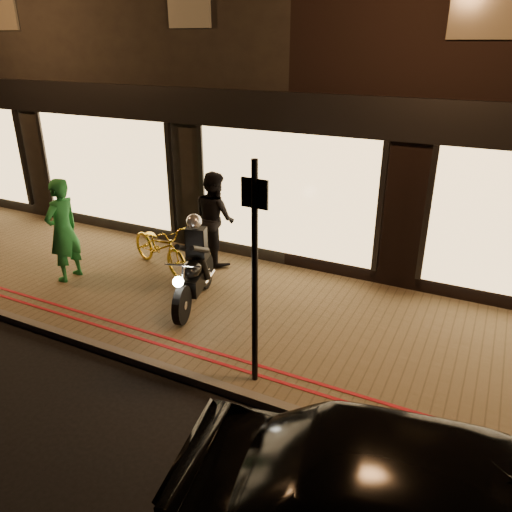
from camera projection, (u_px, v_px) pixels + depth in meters
The scene contains 10 objects.
ground at pixel (170, 377), 6.99m from camera, with size 90.00×90.00×0.00m, color black.
sidewalk at pixel (238, 310), 8.61m from camera, with size 50.00×4.00×0.12m, color brown.
kerb_stone at pixel (171, 371), 7.01m from camera, with size 50.00×0.14×0.12m, color #59544C.
red_kerb_lines at pixel (191, 350), 7.39m from camera, with size 50.00×0.26×0.01m.
building_row at pixel (367, 44), 12.68m from camera, with size 48.00×10.11×8.50m.
motorcycle at pixel (194, 271), 8.49m from camera, with size 0.74×1.90×1.59m.
sign_post at pixel (255, 266), 6.10m from camera, with size 0.35×0.08×3.00m.
bicycle_gold at pixel (160, 247), 9.87m from camera, with size 0.62×1.79×0.94m, color gold.
person_green at pixel (63, 230), 9.25m from camera, with size 0.72×0.47×1.96m, color #217E38.
person_dark at pixel (215, 218), 10.01m from camera, with size 0.92×0.71×1.89m, color black.
Camera 1 is at (3.66, -4.59, 4.33)m, focal length 35.00 mm.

